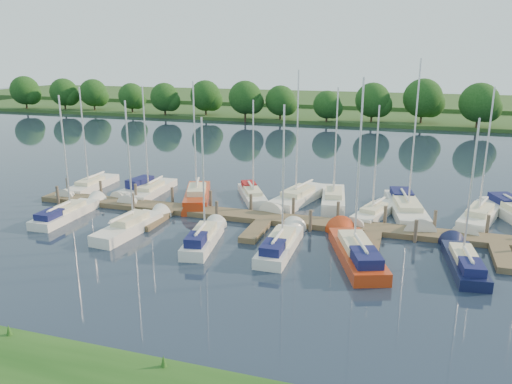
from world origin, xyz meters
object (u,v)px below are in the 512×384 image
(sailboat_n_0, at_px, (90,187))
(sailboat_s_2, at_px, (203,240))
(dock, at_px, (265,221))
(sailboat_n_5, at_px, (297,199))
(motorboat, at_px, (139,190))

(sailboat_n_0, xyz_separation_m, sailboat_s_2, (15.71, -9.67, 0.08))
(dock, height_order, sailboat_n_0, sailboat_n_0)
(dock, xyz_separation_m, sailboat_n_5, (1.10, 6.09, 0.08))
(dock, bearing_deg, sailboat_n_5, 79.72)
(dock, height_order, sailboat_n_5, sailboat_n_5)
(sailboat_n_0, bearing_deg, motorboat, 178.20)
(dock, bearing_deg, motorboat, 161.78)
(sailboat_n_0, relative_size, motorboat, 1.78)
(dock, xyz_separation_m, sailboat_s_2, (-2.66, -5.36, 0.14))
(sailboat_s_2, bearing_deg, sailboat_n_5, 63.23)
(sailboat_n_0, relative_size, sailboat_n_5, 0.85)
(motorboat, bearing_deg, dock, 172.55)
(sailboat_n_0, relative_size, sailboat_s_2, 1.10)
(dock, xyz_separation_m, sailboat_n_0, (-18.37, 4.31, 0.07))
(motorboat, distance_m, sailboat_n_5, 14.39)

